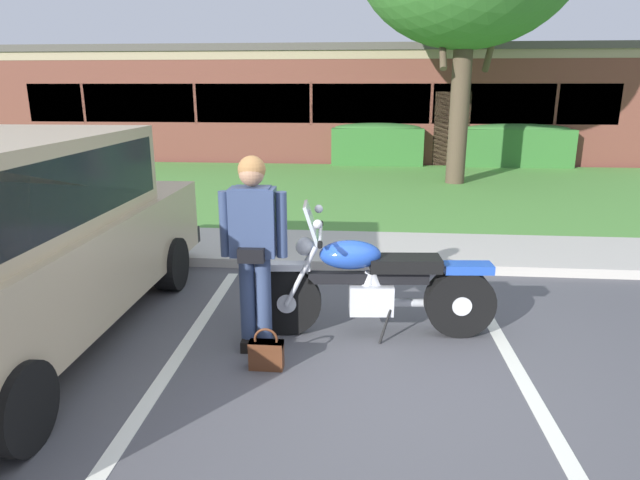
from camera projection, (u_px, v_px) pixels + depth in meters
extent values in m
plane|color=#4C4C51|center=(388.00, 379.00, 4.38)|extent=(140.00, 140.00, 0.00)
cube|color=#B7B2A8|center=(382.00, 265.00, 6.98)|extent=(60.00, 0.20, 0.12)
cube|color=#B7B2A8|center=(381.00, 248.00, 7.80)|extent=(60.00, 1.50, 0.08)
cube|color=#518E3D|center=(378.00, 190.00, 12.23)|extent=(60.00, 7.74, 0.06)
cube|color=silver|center=(177.00, 357.00, 4.73)|extent=(0.22, 4.40, 0.01)
cube|color=silver|center=(519.00, 372.00, 4.48)|extent=(0.22, 4.40, 0.01)
cylinder|color=black|center=(287.00, 302.00, 5.11)|extent=(0.65, 0.15, 0.64)
cylinder|color=silver|center=(287.00, 302.00, 5.11)|extent=(0.19, 0.13, 0.18)
cylinder|color=black|center=(460.00, 303.00, 5.09)|extent=(0.65, 0.23, 0.64)
cylinder|color=silver|center=(460.00, 303.00, 5.09)|extent=(0.19, 0.21, 0.18)
cube|color=silver|center=(286.00, 266.00, 5.01)|extent=(0.45, 0.17, 0.06)
cube|color=blue|center=(468.00, 268.00, 5.00)|extent=(0.45, 0.23, 0.08)
cylinder|color=silver|center=(301.00, 276.00, 4.95)|extent=(0.31, 0.07, 0.58)
cylinder|color=silver|center=(302.00, 271.00, 5.11)|extent=(0.31, 0.07, 0.58)
sphere|color=silver|center=(305.00, 246.00, 4.96)|extent=(0.17, 0.17, 0.17)
cylinder|color=silver|center=(320.00, 234.00, 4.93)|extent=(0.09, 0.72, 0.03)
cylinder|color=black|center=(320.00, 245.00, 4.58)|extent=(0.05, 0.10, 0.04)
cylinder|color=black|center=(321.00, 224.00, 5.27)|extent=(0.05, 0.10, 0.04)
sphere|color=silver|center=(318.00, 224.00, 4.60)|extent=(0.08, 0.08, 0.08)
sphere|color=silver|center=(319.00, 209.00, 5.17)|extent=(0.08, 0.08, 0.08)
cube|color=#B2BCC6|center=(312.00, 223.00, 4.90)|extent=(0.17, 0.37, 0.35)
cube|color=black|center=(368.00, 278.00, 5.03)|extent=(1.10, 0.18, 0.10)
ellipsoid|color=blue|center=(350.00, 255.00, 4.98)|extent=(0.58, 0.36, 0.26)
cube|color=black|center=(405.00, 263.00, 4.99)|extent=(0.66, 0.33, 0.12)
cube|color=silver|center=(371.00, 298.00, 5.09)|extent=(0.42, 0.27, 0.28)
cylinder|color=silver|center=(368.00, 282.00, 5.04)|extent=(0.18, 0.13, 0.21)
cylinder|color=silver|center=(375.00, 282.00, 5.04)|extent=(0.18, 0.13, 0.21)
cylinder|color=silver|center=(409.00, 303.00, 5.24)|extent=(0.60, 0.13, 0.08)
cylinder|color=silver|center=(430.00, 303.00, 5.24)|extent=(0.60, 0.13, 0.08)
cylinder|color=black|center=(385.00, 326.00, 4.99)|extent=(0.12, 0.12, 0.30)
cube|color=black|center=(265.00, 343.00, 4.89)|extent=(0.12, 0.24, 0.10)
cube|color=black|center=(249.00, 343.00, 4.90)|extent=(0.12, 0.24, 0.10)
cylinder|color=navy|center=(264.00, 302.00, 4.81)|extent=(0.14, 0.14, 0.86)
cylinder|color=navy|center=(248.00, 302.00, 4.81)|extent=(0.14, 0.14, 0.86)
cube|color=navy|center=(253.00, 222.00, 4.62)|extent=(0.39, 0.23, 0.58)
cube|color=navy|center=(252.00, 190.00, 4.54)|extent=(0.31, 0.21, 0.06)
sphere|color=#A87A5B|center=(251.00, 173.00, 4.51)|extent=(0.21, 0.21, 0.21)
sphere|color=olive|center=(252.00, 170.00, 4.51)|extent=(0.23, 0.23, 0.23)
cube|color=black|center=(251.00, 255.00, 4.56)|extent=(0.22, 0.11, 0.12)
cylinder|color=navy|center=(282.00, 225.00, 4.61)|extent=(0.09, 0.09, 0.56)
cylinder|color=navy|center=(225.00, 224.00, 4.64)|extent=(0.09, 0.09, 0.56)
cube|color=#562D19|center=(266.00, 355.00, 4.52)|extent=(0.28, 0.12, 0.24)
cube|color=#562D19|center=(266.00, 344.00, 4.49)|extent=(0.28, 0.13, 0.04)
torus|color=#562D19|center=(266.00, 339.00, 4.48)|extent=(0.20, 0.02, 0.20)
cube|color=tan|center=(12.00, 270.00, 4.82)|extent=(1.98, 4.73, 0.80)
cube|color=black|center=(86.00, 186.00, 4.40)|extent=(0.08, 2.73, 0.55)
cube|color=black|center=(66.00, 168.00, 5.66)|extent=(1.56, 0.26, 0.51)
cube|color=black|center=(128.00, 233.00, 7.19)|extent=(1.90, 0.13, 0.20)
cylinder|color=black|center=(21.00, 260.00, 6.39)|extent=(0.25, 0.60, 0.60)
cylinder|color=black|center=(171.00, 264.00, 6.26)|extent=(0.25, 0.60, 0.60)
cylinder|color=black|center=(16.00, 408.00, 3.46)|extent=(0.25, 0.60, 0.60)
cylinder|color=#4C3D2D|center=(459.00, 114.00, 12.53)|extent=(0.43, 0.43, 3.26)
cylinder|color=#4C3D2D|center=(493.00, 39.00, 12.04)|extent=(0.15, 1.36, 1.36)
cylinder|color=#4C3D2D|center=(442.00, 40.00, 12.14)|extent=(0.15, 1.05, 1.34)
cube|color=#336B2D|center=(377.00, 147.00, 15.93)|extent=(2.59, 0.90, 1.10)
ellipsoid|color=#336B2D|center=(378.00, 128.00, 15.78)|extent=(2.46, 0.84, 0.28)
cube|color=#336B2D|center=(515.00, 148.00, 15.59)|extent=(3.06, 0.90, 1.10)
ellipsoid|color=#336B2D|center=(517.00, 129.00, 15.44)|extent=(2.91, 0.84, 0.28)
cube|color=brown|center=(327.00, 103.00, 21.53)|extent=(20.04, 11.93, 3.22)
cube|color=#998466|center=(311.00, 55.00, 15.45)|extent=(20.04, 0.10, 0.24)
cube|color=#4C4742|center=(327.00, 57.00, 21.07)|extent=(20.24, 12.05, 0.20)
cube|color=#1E282D|center=(311.00, 103.00, 15.80)|extent=(17.04, 0.06, 1.10)
cube|color=brown|center=(84.00, 103.00, 16.38)|extent=(0.08, 0.04, 1.20)
cube|color=brown|center=(195.00, 103.00, 16.08)|extent=(0.08, 0.04, 1.20)
cube|color=brown|center=(311.00, 103.00, 15.79)|extent=(0.08, 0.04, 1.20)
cube|color=brown|center=(431.00, 104.00, 15.49)|extent=(0.08, 0.04, 1.20)
cube|color=brown|center=(556.00, 104.00, 15.19)|extent=(0.08, 0.04, 1.20)
cube|color=#473323|center=(451.00, 130.00, 15.65)|extent=(1.00, 0.08, 2.10)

